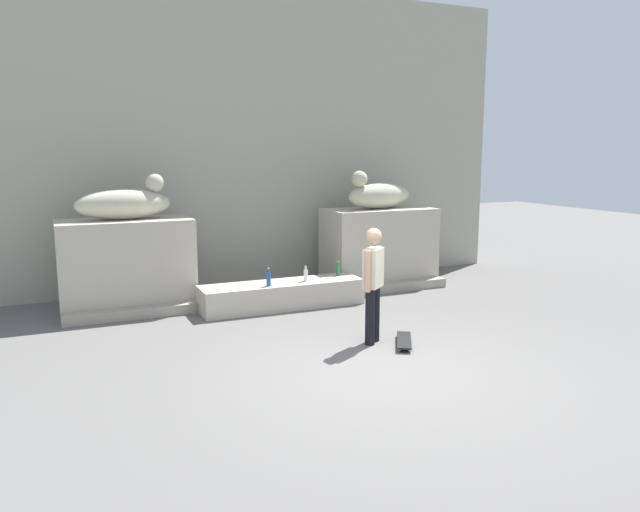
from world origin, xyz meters
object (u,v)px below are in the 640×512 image
skateboard (404,340)px  bottle_blue (269,279)px  bottle_green (338,270)px  skater (373,280)px  statue_reclining_left (125,203)px  bottle_clear (306,275)px  statue_reclining_right (378,195)px

skateboard → bottle_blue: bottle_blue is taller
bottle_green → bottle_blue: bearing=-167.7°
bottle_green → skater: bearing=-105.1°
statue_reclining_left → skateboard: statue_reclining_left is taller
skateboard → skater: bearing=83.9°
bottle_blue → bottle_clear: bearing=9.3°
statue_reclining_left → bottle_blue: statue_reclining_left is taller
statue_reclining_right → bottle_green: 2.03m
statue_reclining_left → bottle_blue: size_ratio=5.21×
statue_reclining_left → statue_reclining_right: (4.94, -0.01, 0.00)m
statue_reclining_right → bottle_clear: 2.64m
bottle_green → bottle_clear: bearing=-164.7°
statue_reclining_right → bottle_clear: (-2.04, -1.05, -1.30)m
skater → bottle_green: skater is taller
statue_reclining_right → bottle_green: size_ratio=6.16×
statue_reclining_left → bottle_clear: (2.89, -1.06, -1.30)m
bottle_clear → statue_reclining_right: bearing=27.2°
bottle_clear → bottle_green: bearing=15.3°
statue_reclining_left → bottle_clear: statue_reclining_left is taller
skateboard → bottle_blue: 2.84m
skateboard → bottle_clear: 2.74m
skater → bottle_green: (0.70, 2.59, -0.36)m
statue_reclining_left → bottle_blue: 2.77m
bottle_blue → bottle_clear: size_ratio=1.15×
skater → bottle_clear: (-0.04, 2.39, -0.36)m
skater → bottle_clear: size_ratio=6.12×
bottle_blue → bottle_clear: (0.74, 0.12, -0.02)m
skateboard → bottle_green: bottle_green is taller
bottle_green → skateboard: bearing=-96.6°
statue_reclining_right → bottle_blue: (-2.79, -1.17, -1.28)m
skater → statue_reclining_right: bearing=18.8°
statue_reclining_right → bottle_green: statue_reclining_right is taller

